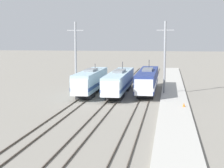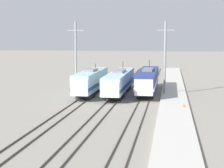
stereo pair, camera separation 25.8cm
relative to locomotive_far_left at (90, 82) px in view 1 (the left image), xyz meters
name	(u,v)px [view 1 (the left image)]	position (x,y,z in m)	size (l,w,h in m)	color
ground_plane	(111,103)	(4.58, -7.03, -2.18)	(400.00, 400.00, 0.00)	gray
rail_pair_far_left	(80,101)	(0.00, -7.03, -2.11)	(1.51, 120.00, 0.15)	#4C4238
rail_pair_center	(111,102)	(4.58, -7.03, -2.11)	(1.51, 120.00, 0.15)	#4C4238
rail_pair_far_right	(143,103)	(9.16, -7.03, -2.11)	(1.51, 120.00, 0.15)	#4C4238
locomotive_far_left	(90,82)	(0.00, 0.00, 0.00)	(2.83, 16.43, 4.85)	#232326
locomotive_center	(119,82)	(4.58, 1.12, -0.12)	(2.96, 19.85, 5.11)	#232326
locomotive_far_right	(147,81)	(9.16, 3.11, -0.04)	(2.99, 19.42, 5.36)	black
catenary_tower_left	(76,56)	(-2.92, 1.94, 4.02)	(2.84, 0.36, 11.98)	gray
catenary_tower_right	(165,57)	(12.02, 1.94, 4.02)	(2.84, 0.36, 11.98)	gray
platform	(174,103)	(13.55, -7.03, -2.04)	(4.00, 120.00, 0.29)	#B7B5AD
traffic_cone	(184,105)	(14.78, -10.15, -1.64)	(0.35, 0.35, 0.51)	orange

